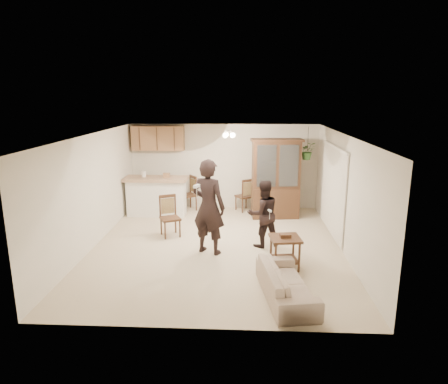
{
  "coord_description": "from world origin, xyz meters",
  "views": [
    {
      "loc": [
        0.58,
        -8.41,
        3.32
      ],
      "look_at": [
        0.15,
        0.4,
        1.17
      ],
      "focal_mm": 32.0,
      "sensor_mm": 36.0,
      "label": 1
    }
  ],
  "objects_px": {
    "side_table": "(285,252)",
    "chair_bar": "(170,225)",
    "child": "(263,217)",
    "chair_hutch_right": "(244,202)",
    "sofa": "(286,277)",
    "china_hutch": "(276,179)",
    "chair_hutch_left": "(188,201)",
    "adult": "(209,212)"
  },
  "relations": [
    {
      "from": "china_hutch",
      "to": "child",
      "type": "bearing_deg",
      "value": -106.5
    },
    {
      "from": "adult",
      "to": "chair_hutch_left",
      "type": "bearing_deg",
      "value": -50.34
    },
    {
      "from": "sofa",
      "to": "chair_hutch_right",
      "type": "height_order",
      "value": "chair_hutch_right"
    },
    {
      "from": "side_table",
      "to": "adult",
      "type": "bearing_deg",
      "value": 155.56
    },
    {
      "from": "child",
      "to": "chair_hutch_left",
      "type": "xyz_separation_m",
      "value": [
        -2.08,
        2.8,
        -0.39
      ]
    },
    {
      "from": "sofa",
      "to": "china_hutch",
      "type": "bearing_deg",
      "value": -10.71
    },
    {
      "from": "adult",
      "to": "chair_hutch_right",
      "type": "distance_m",
      "value": 3.4
    },
    {
      "from": "child",
      "to": "china_hutch",
      "type": "xyz_separation_m",
      "value": [
        0.44,
        2.21,
        0.4
      ]
    },
    {
      "from": "child",
      "to": "china_hutch",
      "type": "bearing_deg",
      "value": -121.16
    },
    {
      "from": "side_table",
      "to": "chair_hutch_right",
      "type": "height_order",
      "value": "chair_hutch_right"
    },
    {
      "from": "adult",
      "to": "china_hutch",
      "type": "distance_m",
      "value": 3.11
    },
    {
      "from": "chair_hutch_right",
      "to": "child",
      "type": "bearing_deg",
      "value": 65.72
    },
    {
      "from": "chair_hutch_left",
      "to": "sofa",
      "type": "bearing_deg",
      "value": -10.02
    },
    {
      "from": "child",
      "to": "adult",
      "type": "bearing_deg",
      "value": 0.53
    },
    {
      "from": "china_hutch",
      "to": "chair_bar",
      "type": "bearing_deg",
      "value": -152.95
    },
    {
      "from": "adult",
      "to": "china_hutch",
      "type": "relative_size",
      "value": 0.83
    },
    {
      "from": "chair_hutch_left",
      "to": "china_hutch",
      "type": "bearing_deg",
      "value": 42.16
    },
    {
      "from": "china_hutch",
      "to": "chair_hutch_left",
      "type": "relative_size",
      "value": 2.15
    },
    {
      "from": "sofa",
      "to": "side_table",
      "type": "height_order",
      "value": "sofa"
    },
    {
      "from": "china_hutch",
      "to": "side_table",
      "type": "relative_size",
      "value": 3.11
    },
    {
      "from": "chair_hutch_left",
      "to": "chair_hutch_right",
      "type": "bearing_deg",
      "value": 55.69
    },
    {
      "from": "side_table",
      "to": "chair_bar",
      "type": "distance_m",
      "value": 3.08
    },
    {
      "from": "adult",
      "to": "chair_bar",
      "type": "xyz_separation_m",
      "value": [
        -1.02,
        0.99,
        -0.62
      ]
    },
    {
      "from": "sofa",
      "to": "chair_bar",
      "type": "relative_size",
      "value": 1.9
    },
    {
      "from": "chair_hutch_left",
      "to": "chair_hutch_right",
      "type": "height_order",
      "value": "chair_hutch_left"
    },
    {
      "from": "sofa",
      "to": "chair_hutch_left",
      "type": "distance_m",
      "value": 5.65
    },
    {
      "from": "chair_bar",
      "to": "chair_hutch_right",
      "type": "xyz_separation_m",
      "value": [
        1.78,
        2.26,
        -0.0
      ]
    },
    {
      "from": "child",
      "to": "chair_hutch_right",
      "type": "relative_size",
      "value": 1.38
    },
    {
      "from": "sofa",
      "to": "chair_hutch_left",
      "type": "height_order",
      "value": "chair_hutch_left"
    },
    {
      "from": "sofa",
      "to": "chair_hutch_left",
      "type": "bearing_deg",
      "value": 15.94
    },
    {
      "from": "child",
      "to": "chair_bar",
      "type": "height_order",
      "value": "child"
    },
    {
      "from": "adult",
      "to": "china_hutch",
      "type": "bearing_deg",
      "value": -97.26
    },
    {
      "from": "sofa",
      "to": "chair_hutch_right",
      "type": "distance_m",
      "value": 5.2
    },
    {
      "from": "sofa",
      "to": "china_hutch",
      "type": "xyz_separation_m",
      "value": [
        0.15,
        4.55,
        0.71
      ]
    },
    {
      "from": "chair_hutch_left",
      "to": "chair_hutch_right",
      "type": "relative_size",
      "value": 1.04
    },
    {
      "from": "sofa",
      "to": "adult",
      "type": "height_order",
      "value": "adult"
    },
    {
      "from": "chair_hutch_left",
      "to": "side_table",
      "type": "bearing_deg",
      "value": -2.82
    },
    {
      "from": "chair_bar",
      "to": "chair_hutch_right",
      "type": "relative_size",
      "value": 1.01
    },
    {
      "from": "sofa",
      "to": "chair_hutch_left",
      "type": "relative_size",
      "value": 1.85
    },
    {
      "from": "child",
      "to": "side_table",
      "type": "bearing_deg",
      "value": 88.3
    },
    {
      "from": "china_hutch",
      "to": "adult",
      "type": "bearing_deg",
      "value": -126.6
    },
    {
      "from": "chair_hutch_right",
      "to": "chair_hutch_left",
      "type": "bearing_deg",
      "value": -32.15
    }
  ]
}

